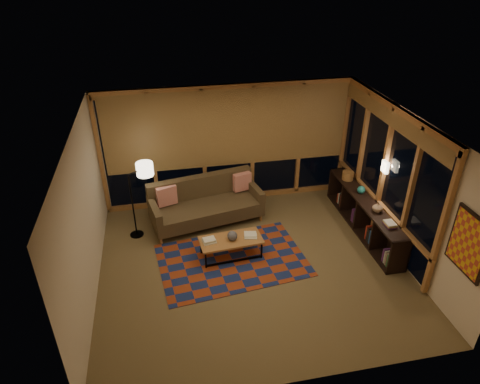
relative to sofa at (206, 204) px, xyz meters
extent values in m
cube|color=brown|center=(0.63, -1.57, -0.47)|extent=(5.50, 5.00, 0.01)
cube|color=white|center=(0.63, -1.57, 2.23)|extent=(5.50, 5.00, 0.01)
cube|color=beige|center=(0.63, 0.93, 0.88)|extent=(5.50, 0.01, 2.70)
cube|color=beige|center=(0.63, -4.07, 0.88)|extent=(5.50, 0.01, 2.70)
cube|color=beige|center=(-2.12, -1.57, 0.88)|extent=(0.01, 5.00, 2.70)
cube|color=beige|center=(3.38, -1.57, 0.88)|extent=(0.01, 5.00, 2.70)
cube|color=#963918|center=(0.29, -1.36, -0.46)|extent=(2.86, 2.07, 0.01)
sphere|color=black|center=(0.32, -1.24, 0.01)|extent=(0.22, 0.22, 0.19)
cylinder|color=#986433|center=(3.10, 0.00, 0.34)|extent=(0.30, 0.30, 0.18)
sphere|color=#1E7676|center=(3.12, -0.62, 0.33)|extent=(0.16, 0.16, 0.16)
imported|color=tan|center=(3.12, -1.33, 0.35)|extent=(0.22, 0.22, 0.20)
camera|label=1|loc=(-0.80, -7.57, 4.65)|focal=32.00mm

